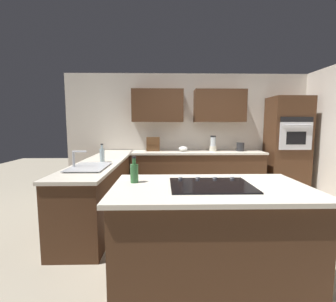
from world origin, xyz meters
TOP-DOWN VIEW (x-y plane):
  - ground_plane at (0.00, 0.00)m, footprint 14.00×14.00m
  - wall_back at (0.07, -2.05)m, footprint 6.00×0.44m
  - lower_cabinets_back at (0.10, -1.72)m, footprint 2.80×0.60m
  - countertop_back at (0.10, -1.72)m, footprint 2.84×0.64m
  - lower_cabinets_side at (1.82, -0.55)m, footprint 0.60×2.90m
  - countertop_side at (1.82, -0.55)m, footprint 0.64×2.94m
  - island_base at (0.38, 1.09)m, footprint 1.77×0.93m
  - island_top at (0.38, 1.09)m, footprint 1.85×1.01m
  - wall_oven at (-1.85, -1.72)m, footprint 0.80×0.66m
  - sink_unit at (1.83, 0.15)m, footprint 0.46×0.70m
  - cooktop at (0.38, 1.09)m, footprint 0.76×0.56m
  - blender at (-0.25, -1.77)m, footprint 0.15×0.15m
  - mixing_bowl at (0.40, -1.77)m, footprint 0.20×0.20m
  - spice_rack at (1.05, -1.80)m, footprint 0.28×0.11m
  - kettle at (-0.85, -1.77)m, footprint 0.16×0.16m
  - dish_soap_bottle at (1.77, -0.33)m, footprint 0.07×0.07m
  - oil_bottle at (1.12, 0.95)m, footprint 0.08×0.08m

SIDE VIEW (x-z plane):
  - ground_plane at x=0.00m, z-range 0.00..0.00m
  - lower_cabinets_back at x=0.10m, z-range 0.00..0.86m
  - lower_cabinets_side at x=1.82m, z-range 0.00..0.86m
  - island_base at x=0.38m, z-range 0.00..0.86m
  - countertop_back at x=0.10m, z-range 0.86..0.90m
  - countertop_side at x=1.82m, z-range 0.86..0.90m
  - island_top at x=0.38m, z-range 0.86..0.90m
  - cooktop at x=0.38m, z-range 0.89..0.92m
  - sink_unit at x=1.83m, z-range 0.80..1.03m
  - mixing_bowl at x=0.40m, z-range 0.90..1.01m
  - kettle at x=-0.85m, z-range 0.90..1.08m
  - oil_bottle at x=1.12m, z-range 0.87..1.14m
  - dish_soap_bottle at x=1.77m, z-range 0.87..1.15m
  - wall_oven at x=-1.85m, z-range 0.00..2.06m
  - blender at x=-0.25m, z-range 0.88..1.21m
  - spice_rack at x=1.05m, z-range 0.90..1.21m
  - wall_back at x=0.07m, z-range 0.14..2.74m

